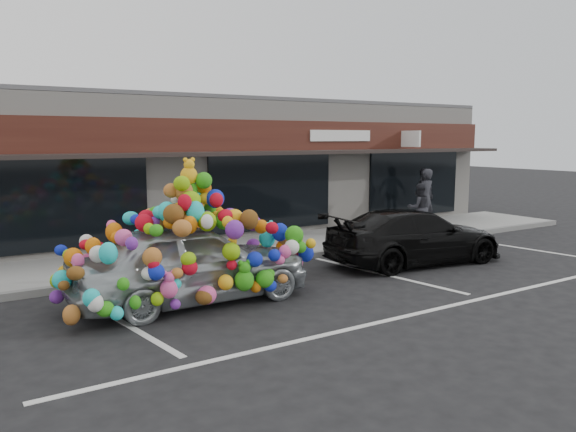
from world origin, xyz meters
TOP-DOWN VIEW (x-y plane):
  - ground at (0.00, 0.00)m, footprint 90.00×90.00m
  - shop_building at (0.00, 8.44)m, footprint 24.00×7.20m
  - sidewalk at (0.00, 4.00)m, footprint 26.00×3.00m
  - kerb at (0.00, 2.50)m, footprint 26.00×0.18m
  - parking_stripe_left at (-3.20, 0.20)m, footprint 0.73×4.37m
  - parking_stripe_mid at (2.80, 0.20)m, footprint 0.73×4.37m
  - parking_stripe_right at (8.20, 0.20)m, footprint 0.73×4.37m
  - lane_line at (2.00, -2.30)m, footprint 14.00×0.12m
  - toy_car at (-1.72, 0.50)m, footprint 3.23×4.76m
  - black_sedan at (4.23, 0.66)m, footprint 2.35×4.80m
  - pedestrian_a at (7.98, 3.94)m, footprint 0.74×0.52m
  - pedestrian_b at (7.03, 3.28)m, footprint 0.90×0.80m
  - pedestrian_c at (8.60, 4.62)m, footprint 1.20×0.77m

SIDE VIEW (x-z plane):
  - ground at x=0.00m, z-range 0.00..0.00m
  - parking_stripe_left at x=-3.20m, z-range 0.00..0.01m
  - parking_stripe_mid at x=2.80m, z-range 0.00..0.01m
  - parking_stripe_right at x=8.20m, z-range 0.00..0.01m
  - lane_line at x=2.00m, z-range 0.00..0.01m
  - sidewalk at x=0.00m, z-range 0.00..0.15m
  - kerb at x=0.00m, z-range -0.01..0.15m
  - black_sedan at x=4.23m, z-range 0.00..1.34m
  - pedestrian_b at x=7.03m, z-range 0.15..1.68m
  - toy_car at x=-1.72m, z-range -0.45..2.33m
  - pedestrian_c at x=8.60m, z-range 0.15..2.05m
  - pedestrian_a at x=7.98m, z-range 0.15..2.08m
  - shop_building at x=0.00m, z-range 0.01..4.32m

